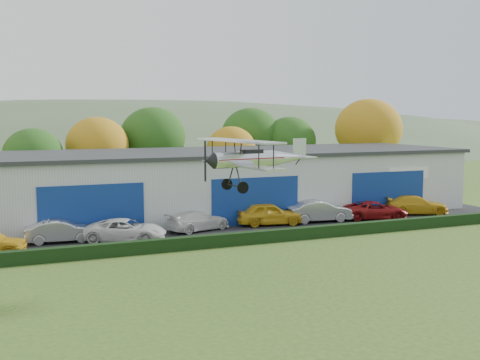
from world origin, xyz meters
name	(u,v)px	position (x,y,z in m)	size (l,w,h in m)	color
ground	(370,340)	(0.00, 0.00, 0.00)	(300.00, 300.00, 0.00)	#3D5A1C
apron	(236,229)	(3.00, 21.00, 0.03)	(48.00, 9.00, 0.05)	black
hedge	(263,237)	(3.00, 16.20, 0.40)	(46.00, 0.60, 0.80)	black
hangar	(227,182)	(5.00, 27.98, 2.66)	(40.60, 12.60, 5.30)	#B2B7BC
tree_belt	(145,141)	(0.85, 40.62, 5.61)	(75.70, 13.22, 10.12)	#3D2614
distant_hills	(42,197)	(-4.38, 140.00, -13.05)	(430.00, 196.00, 56.00)	#4C6642
car_1	(61,231)	(-9.14, 21.07, 0.78)	(1.54, 4.43, 1.46)	silver
car_2	(126,230)	(-5.18, 19.80, 0.78)	(2.41, 5.23, 1.45)	silver
car_3	(198,221)	(0.30, 21.43, 0.74)	(1.92, 4.72, 1.37)	silver
car_4	(269,214)	(5.86, 21.41, 0.89)	(1.98, 4.92, 1.68)	gold
car_5	(319,211)	(9.98, 21.13, 0.88)	(1.75, 5.03, 1.66)	silver
car_6	(376,210)	(14.71, 20.46, 0.75)	(2.33, 5.05, 1.40)	maroon
car_7	(416,205)	(19.22, 21.14, 0.81)	(2.13, 5.25, 1.52)	gold
biplane	(253,157)	(-0.54, 9.68, 6.08)	(6.08, 6.97, 2.59)	silver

